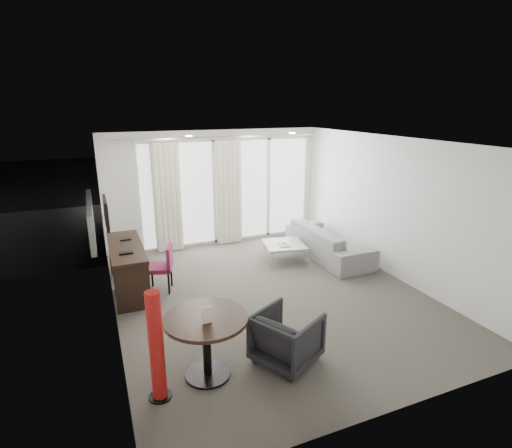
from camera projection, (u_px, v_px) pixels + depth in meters
name	position (u px, v px, depth m)	size (l,w,h in m)	color
floor	(269.00, 294.00, 6.89)	(5.00, 6.00, 0.00)	#49443B
ceiling	(271.00, 141.00, 6.13)	(5.00, 6.00, 0.00)	white
wall_left	(108.00, 242.00, 5.59)	(0.00, 6.00, 2.60)	silver
wall_right	(392.00, 207.00, 7.43)	(0.00, 6.00, 2.60)	silver
wall_front	(398.00, 304.00, 3.86)	(5.00, 0.00, 2.60)	silver
window_panel	(229.00, 191.00, 9.29)	(4.00, 0.02, 2.38)	white
window_frame	(229.00, 191.00, 9.27)	(4.10, 0.06, 2.44)	white
curtain_left	(168.00, 198.00, 8.61)	(0.60, 0.20, 2.38)	beige
curtain_right	(229.00, 193.00, 9.12)	(0.60, 0.20, 2.38)	beige
curtain_track	(217.00, 137.00, 8.67)	(4.80, 0.04, 0.04)	#B2B2B7
downlight_a	(189.00, 136.00, 7.22)	(0.12, 0.12, 0.02)	#FFE0B2
downlight_b	(292.00, 133.00, 7.99)	(0.12, 0.12, 0.02)	#FFE0B2
desk	(128.00, 268.00, 6.94)	(0.55, 1.75, 0.82)	black
tv	(106.00, 213.00, 6.88)	(0.05, 0.80, 0.50)	black
desk_chair	(159.00, 268.00, 6.92)	(0.45, 0.43, 0.83)	maroon
round_table	(207.00, 347.00, 4.73)	(0.99, 0.99, 0.79)	black
menu_card	(207.00, 328.00, 4.51)	(0.11, 0.02, 0.20)	white
red_lamp	(156.00, 347.00, 4.29)	(0.26, 0.26, 1.30)	#9E1512
tub_armchair	(287.00, 337.00, 5.02)	(0.72, 0.74, 0.67)	black
coffee_table	(284.00, 252.00, 8.34)	(0.81, 0.81, 0.36)	gray
remote	(285.00, 245.00, 8.22)	(0.04, 0.14, 0.02)	black
magazine	(284.00, 245.00, 8.20)	(0.23, 0.29, 0.02)	gray
sofa	(328.00, 242.00, 8.50)	(2.29, 0.89, 0.67)	gray
terrace_slab	(212.00, 225.00, 10.99)	(5.60, 3.00, 0.12)	#4D4D50
rattan_chair_a	(223.00, 208.00, 10.83)	(0.59, 0.59, 0.86)	brown
rattan_chair_b	(253.00, 200.00, 11.90)	(0.55, 0.55, 0.81)	brown
rattan_table	(263.00, 209.00, 11.51)	(0.50, 0.50, 0.50)	brown
balustrade	(198.00, 195.00, 12.11)	(5.50, 0.06, 1.05)	#B2B2B7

